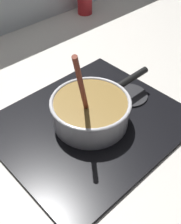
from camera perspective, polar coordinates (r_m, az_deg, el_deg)
ground at (r=0.87m, az=3.67°, el=-5.83°), size 2.40×1.60×0.04m
hob_plate at (r=0.88m, az=0.00°, el=-2.24°), size 0.56×0.48×0.01m
burner_ring at (r=0.87m, az=0.00°, el=-1.77°), size 0.16×0.16×0.01m
spare_burner at (r=0.98m, az=7.86°, el=3.40°), size 0.12×0.12×0.01m
cooking_pan at (r=0.85m, az=0.07°, el=0.32°), size 0.38×0.24×0.29m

